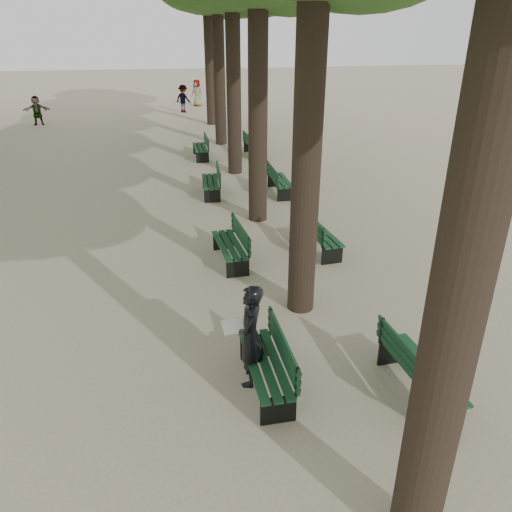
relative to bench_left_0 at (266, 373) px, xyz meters
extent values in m
plane|color=tan|center=(-0.37, -0.74, -0.27)|extent=(120.00, 120.00, 0.00)
cylinder|color=#33261C|center=(1.13, -2.74, 3.48)|extent=(0.52, 0.52, 7.50)
cylinder|color=#33261C|center=(1.13, 2.26, 3.48)|extent=(0.52, 0.52, 7.50)
cylinder|color=#33261C|center=(1.13, 7.26, 3.48)|extent=(0.52, 0.52, 7.50)
cylinder|color=#33261C|center=(1.13, 12.26, 3.48)|extent=(0.52, 0.52, 7.50)
cylinder|color=#33261C|center=(1.13, 17.26, 3.48)|extent=(0.52, 0.52, 7.50)
cylinder|color=#33261C|center=(1.13, 22.26, 3.48)|extent=(0.52, 0.52, 7.50)
cube|color=black|center=(-0.02, 0.00, -0.05)|extent=(0.59, 1.82, 0.45)
cube|color=black|center=(-0.02, 0.00, 0.18)|extent=(0.61, 1.82, 0.04)
cube|color=black|center=(0.26, 0.01, 0.45)|extent=(0.11, 1.80, 0.40)
cube|color=black|center=(-0.02, 4.55, -0.05)|extent=(0.69, 1.84, 0.45)
cube|color=black|center=(-0.02, 4.55, 0.18)|extent=(0.71, 1.84, 0.04)
cube|color=black|center=(0.26, 4.57, 0.45)|extent=(0.21, 1.80, 0.40)
cube|color=black|center=(-0.02, 9.73, -0.05)|extent=(0.59, 1.82, 0.45)
cube|color=black|center=(-0.02, 9.73, 0.18)|extent=(0.61, 1.82, 0.04)
cube|color=black|center=(0.26, 9.72, 0.45)|extent=(0.11, 1.80, 0.40)
cube|color=black|center=(-0.02, 14.69, -0.05)|extent=(0.56, 1.81, 0.45)
cube|color=black|center=(-0.02, 14.69, 0.18)|extent=(0.58, 1.81, 0.04)
cube|color=black|center=(0.26, 14.70, 0.45)|extent=(0.08, 1.80, 0.40)
cube|color=black|center=(2.28, -0.53, -0.05)|extent=(0.67, 1.84, 0.45)
cube|color=black|center=(2.28, -0.53, 0.18)|extent=(0.69, 1.84, 0.04)
cube|color=black|center=(2.00, -0.56, 0.45)|extent=(0.19, 1.80, 0.40)
cube|color=black|center=(2.28, 4.85, -0.05)|extent=(0.73, 1.85, 0.45)
cube|color=black|center=(2.28, 4.85, 0.18)|extent=(0.75, 1.85, 0.04)
cube|color=black|center=(2.01, 4.81, 0.45)|extent=(0.25, 1.79, 0.40)
cube|color=black|center=(2.28, 9.46, -0.05)|extent=(0.53, 1.80, 0.45)
cube|color=black|center=(2.28, 9.46, 0.18)|extent=(0.55, 1.80, 0.04)
cube|color=black|center=(2.00, 9.46, 0.45)|extent=(0.05, 1.80, 0.40)
cube|color=black|center=(2.28, 14.74, -0.05)|extent=(0.65, 1.83, 0.45)
cube|color=black|center=(2.28, 14.74, 0.18)|extent=(0.67, 1.84, 0.04)
cube|color=black|center=(2.00, 14.71, 0.45)|extent=(0.18, 1.80, 0.40)
imported|color=black|center=(-0.21, 0.19, 0.58)|extent=(0.54, 0.75, 1.70)
cube|color=white|center=(-0.46, 0.19, 0.78)|extent=(0.37, 0.29, 0.12)
imported|color=#262628|center=(-8.33, 23.65, 0.50)|extent=(1.46, 0.47, 1.55)
imported|color=#262628|center=(0.77, 29.05, 0.58)|extent=(0.88, 0.77, 1.71)
imported|color=#262628|center=(-0.24, 26.60, 0.55)|extent=(1.03, 0.94, 1.65)
camera|label=1|loc=(-1.19, -6.08, 4.91)|focal=35.00mm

